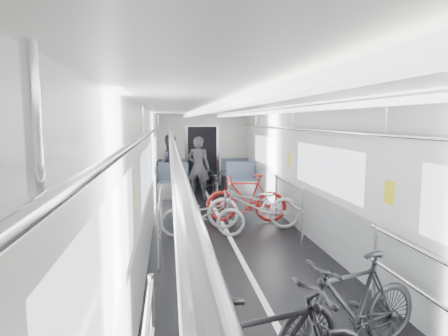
% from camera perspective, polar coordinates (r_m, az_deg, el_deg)
% --- Properties ---
extents(car_shell, '(3.02, 14.01, 2.41)m').
position_cam_1_polar(car_shell, '(8.29, -0.08, -0.67)').
color(car_shell, black).
rests_on(car_shell, ground).
extents(bike_left_far, '(1.66, 0.71, 0.85)m').
position_cam_1_polar(bike_left_far, '(7.63, -3.09, -6.69)').
color(bike_left_far, '#ACADB1').
rests_on(bike_left_far, floor).
extents(bike_right_near, '(1.71, 0.95, 0.99)m').
position_cam_1_polar(bike_right_near, '(4.06, 17.75, -18.40)').
color(bike_right_near, black).
rests_on(bike_right_near, floor).
extents(bike_right_mid, '(1.97, 0.88, 1.00)m').
position_cam_1_polar(bike_right_mid, '(8.16, 4.33, -5.27)').
color(bike_right_mid, silver).
rests_on(bike_right_mid, floor).
extents(bike_right_far, '(1.82, 0.85, 1.05)m').
position_cam_1_polar(bike_right_far, '(8.72, 3.17, -4.31)').
color(bike_right_far, red).
rests_on(bike_right_far, floor).
extents(bike_aisle, '(0.65, 1.68, 0.87)m').
position_cam_1_polar(bike_aisle, '(11.38, -1.23, -2.16)').
color(bike_aisle, black).
rests_on(bike_aisle, floor).
extents(person_standing, '(0.75, 0.61, 1.77)m').
position_cam_1_polar(person_standing, '(11.27, -3.67, 0.05)').
color(person_standing, black).
rests_on(person_standing, floor).
extents(person_seated, '(0.93, 0.75, 1.79)m').
position_cam_1_polar(person_seated, '(12.07, -7.84, 0.49)').
color(person_seated, '#322F37').
rests_on(person_seated, floor).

